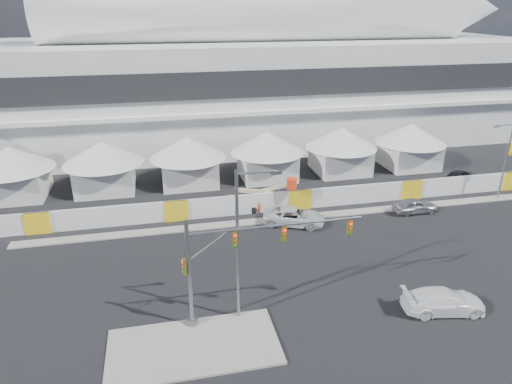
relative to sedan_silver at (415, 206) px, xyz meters
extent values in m
plane|color=black|center=(-16.60, -11.29, -0.73)|extent=(160.00, 160.00, 0.00)
cube|color=gray|center=(-22.60, -14.29, -0.65)|extent=(10.00, 5.00, 0.15)
cube|color=gray|center=(3.40, 1.21, -0.67)|extent=(80.00, 1.20, 0.12)
cube|color=silver|center=(-8.60, 30.71, 6.27)|extent=(80.00, 24.00, 14.00)
cube|color=black|center=(-8.60, 18.56, 9.07)|extent=(68.00, 0.30, 3.20)
cube|color=white|center=(-8.60, 18.31, 5.57)|extent=(72.00, 0.80, 0.50)
cylinder|color=white|center=(-8.60, 28.71, 17.05)|extent=(57.60, 8.40, 8.40)
cylinder|color=white|center=(-6.60, 28.71, 16.63)|extent=(51.60, 6.80, 6.80)
cylinder|color=white|center=(-4.60, 28.71, 16.21)|extent=(45.60, 5.20, 5.20)
cone|color=white|center=(24.20, 28.71, 17.27)|extent=(8.00, 7.60, 7.60)
cube|color=silver|center=(-38.60, 12.71, 0.77)|extent=(6.00, 6.00, 3.00)
cone|color=silver|center=(-38.60, 12.71, 3.47)|extent=(8.40, 8.40, 2.40)
cube|color=silver|center=(-29.60, 12.71, 0.77)|extent=(6.00, 6.00, 3.00)
cone|color=silver|center=(-29.60, 12.71, 3.47)|extent=(8.40, 8.40, 2.40)
cube|color=silver|center=(-20.60, 12.71, 0.77)|extent=(6.00, 6.00, 3.00)
cone|color=silver|center=(-20.60, 12.71, 3.47)|extent=(8.40, 8.40, 2.40)
cube|color=silver|center=(-11.60, 12.71, 0.77)|extent=(6.00, 6.00, 3.00)
cone|color=silver|center=(-11.60, 12.71, 3.47)|extent=(8.40, 8.40, 2.40)
cube|color=silver|center=(-2.60, 12.71, 0.77)|extent=(6.00, 6.00, 3.00)
cone|color=silver|center=(-2.60, 12.71, 3.47)|extent=(8.40, 8.40, 2.40)
cube|color=silver|center=(6.40, 12.71, 0.77)|extent=(6.00, 6.00, 3.00)
cone|color=silver|center=(6.40, 12.71, 3.47)|extent=(8.40, 8.40, 2.40)
cube|color=white|center=(-10.60, 3.21, 0.27)|extent=(70.00, 0.25, 2.00)
imported|color=#A6A6AB|center=(0.00, 0.00, 0.00)|extent=(1.75, 4.29, 1.46)
imported|color=silver|center=(-12.12, 0.08, 0.05)|extent=(4.52, 6.15, 1.55)
imported|color=white|center=(-6.29, -14.30, 0.05)|extent=(3.03, 5.65, 1.56)
imported|color=black|center=(9.13, 6.23, 0.05)|extent=(3.86, 4.90, 1.56)
cylinder|color=gray|center=(-22.50, -12.29, 3.03)|extent=(0.24, 0.24, 7.23)
cylinder|color=gray|center=(-22.50, -12.29, -0.38)|extent=(0.70, 0.70, 0.40)
cylinder|color=gray|center=(-17.10, -12.29, 5.74)|extent=(10.79, 0.16, 0.16)
cube|color=#594714|center=(-19.69, -12.29, 5.10)|extent=(0.32, 0.22, 1.05)
cube|color=#594714|center=(-16.68, -12.29, 5.10)|extent=(0.32, 0.22, 1.05)
cube|color=#594714|center=(-12.41, -12.29, 5.10)|extent=(0.32, 0.22, 1.05)
cube|color=#594714|center=(-22.75, -12.29, 3.64)|extent=(0.22, 0.32, 1.05)
cylinder|color=slate|center=(-19.51, -12.09, 4.40)|extent=(0.20, 0.20, 9.95)
cylinder|color=slate|center=(-18.29, -12.09, 9.15)|extent=(2.43, 0.13, 0.13)
cube|color=slate|center=(-17.19, -12.09, 9.04)|extent=(0.66, 0.28, 0.17)
cylinder|color=slate|center=(10.27, 1.21, 3.29)|extent=(0.16, 0.16, 8.04)
cylinder|color=slate|center=(9.28, 1.21, 7.13)|extent=(1.96, 0.11, 0.11)
cube|color=slate|center=(8.39, 1.21, 7.04)|extent=(0.54, 0.22, 0.13)
cube|color=yellow|center=(10.49, 1.21, 4.63)|extent=(0.03, 0.54, 1.25)
cube|color=#F53917|center=(-15.98, 4.41, -0.19)|extent=(3.84, 2.80, 1.07)
cube|color=beige|center=(-14.81, 4.41, 1.22)|extent=(3.54, 1.76, 0.34)
cube|color=beige|center=(-12.67, 4.41, 1.80)|extent=(2.76, 1.39, 1.18)
cube|color=#F53917|center=(-11.30, 4.41, 2.29)|extent=(1.15, 1.15, 0.97)
camera|label=1|loc=(-23.60, -35.89, 18.03)|focal=32.00mm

